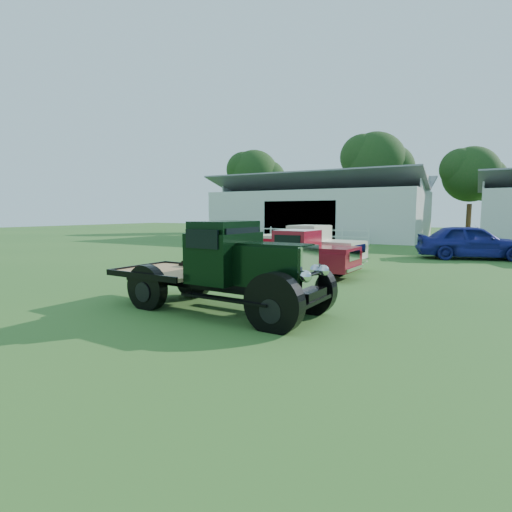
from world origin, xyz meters
The scene contains 10 objects.
ground centered at (0.00, 0.00, 0.00)m, with size 120.00×120.00×0.00m, color #306125.
shed_left centered at (-7.00, 26.00, 2.80)m, with size 18.80×10.20×5.60m, color beige, non-canonical shape.
fence_rail centered at (-8.00, 20.00, 0.60)m, with size 14.20×0.16×1.20m, color white, non-canonical shape.
tree_a centered at (-18.00, 33.00, 5.25)m, with size 6.30×6.30×10.50m, color #0F370D, non-canonical shape.
tree_b centered at (-4.00, 34.00, 5.75)m, with size 6.90×6.90×11.50m, color #0F370D, non-canonical shape.
tree_c centered at (5.00, 33.00, 4.50)m, with size 5.40×5.40×9.00m, color #0F370D, non-canonical shape.
vintage_flatbed centered at (0.68, -1.36, 1.08)m, with size 5.43×2.15×2.15m, color black, non-canonical shape.
red_pickup centered at (0.04, 4.44, 0.87)m, with size 4.75×1.82×1.73m, color maroon, non-canonical shape.
white_pickup centered at (-0.34, 6.57, 0.89)m, with size 4.85×1.88×1.78m, color beige, non-canonical shape.
misc_car_blue centered at (5.67, 13.76, 0.87)m, with size 2.07×5.13×1.75m, color navy.
Camera 1 is at (6.06, -9.19, 2.35)m, focal length 28.00 mm.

